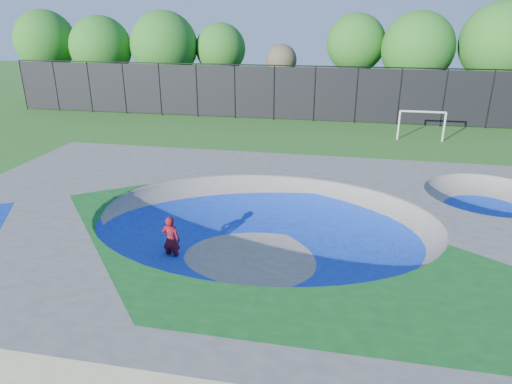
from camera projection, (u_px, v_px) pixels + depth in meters
The scene contains 7 objects.
ground at pixel (264, 258), 14.88m from camera, with size 120.00×120.00×0.00m, color #28631B.
skate_deck at pixel (264, 237), 14.61m from camera, with size 22.00×14.00×1.50m, color gray.
skater at pixel (171, 240), 14.35m from camera, with size 0.58×0.38×1.59m, color red.
skateboard at pixel (173, 261), 14.63m from camera, with size 0.78×0.22×0.05m, color black.
soccer_goal at pixel (422, 120), 28.42m from camera, with size 2.84×0.12×1.88m.
fence at pixel (315, 93), 33.34m from camera, with size 48.09×0.09×4.04m.
treeline at pixel (332, 48), 36.46m from camera, with size 53.05×7.07×8.48m.
Camera 1 is at (2.27, -12.90, 7.38)m, focal length 32.00 mm.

